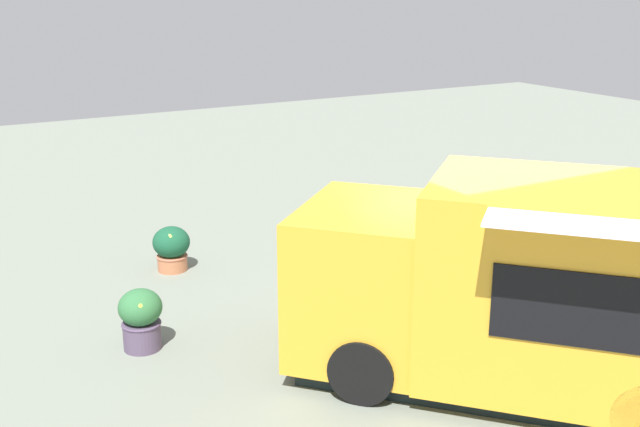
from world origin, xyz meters
The scene contains 6 objects.
ground_plane centered at (0.00, 0.00, 0.00)m, with size 40.00×40.00×0.00m, color gray.
food_truck centered at (-0.24, -1.25, 1.19)m, with size 5.01×5.23×2.48m.
person_customer centered at (0.48, 3.71, 0.33)m, with size 0.58×0.79×0.86m.
planter_flowering_near centered at (-2.52, 4.48, 0.40)m, with size 0.61×0.61×0.75m.
planter_flowering_far centered at (-3.84, 1.93, 0.43)m, with size 0.56×0.56×0.82m.
plaza_bench centered at (4.19, 3.33, 0.35)m, with size 1.42×1.26×0.48m.
Camera 1 is at (-6.47, -7.24, 4.62)m, focal length 43.92 mm.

